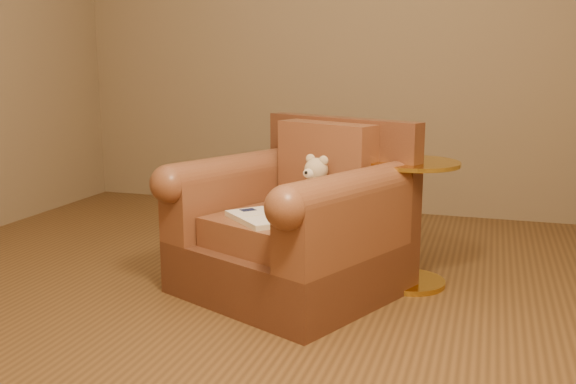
% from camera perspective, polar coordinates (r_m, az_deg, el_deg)
% --- Properties ---
extents(floor, '(4.00, 4.00, 0.00)m').
position_cam_1_polar(floor, '(3.14, -5.33, -9.14)').
color(floor, brown).
rests_on(floor, ground).
extents(armchair, '(1.19, 1.17, 0.83)m').
position_cam_1_polar(armchair, '(3.13, 0.75, -3.06)').
color(armchair, '#562F1C').
rests_on(armchair, floor).
extents(teddy_bear, '(0.20, 0.23, 0.28)m').
position_cam_1_polar(teddy_bear, '(3.12, 2.23, 0.26)').
color(teddy_bear, '#CEB590').
rests_on(teddy_bear, armchair).
extents(guidebook, '(0.38, 0.37, 0.03)m').
position_cam_1_polar(guidebook, '(2.93, -2.56, -2.31)').
color(guidebook, beige).
rests_on(guidebook, armchair).
extents(side_table, '(0.45, 0.45, 0.63)m').
position_cam_1_polar(side_table, '(3.24, 10.92, -2.39)').
color(side_table, gold).
rests_on(side_table, floor).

